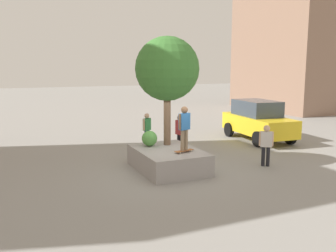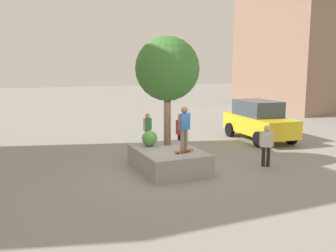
# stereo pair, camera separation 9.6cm
# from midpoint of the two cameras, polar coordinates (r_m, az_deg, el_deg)

# --- Properties ---
(ground_plane) EXTENTS (120.00, 120.00, 0.00)m
(ground_plane) POSITION_cam_midpoint_polar(r_m,az_deg,el_deg) (13.87, -0.03, -6.99)
(ground_plane) COLOR gray
(planter_ledge) EXTENTS (3.14, 2.24, 0.79)m
(planter_ledge) POSITION_cam_midpoint_polar(r_m,az_deg,el_deg) (13.90, -0.20, -5.27)
(planter_ledge) COLOR gray
(planter_ledge) RESTS_ON ground
(plaza_tree) EXTENTS (2.50, 2.50, 4.27)m
(plaza_tree) POSITION_cam_midpoint_polar(r_m,az_deg,el_deg) (14.32, -0.33, 8.87)
(plaza_tree) COLOR brown
(plaza_tree) RESTS_ON planter_ledge
(boxwood_shrub) EXTENTS (0.61, 0.61, 0.61)m
(boxwood_shrub) POSITION_cam_midpoint_polar(r_m,az_deg,el_deg) (14.36, -3.10, -1.95)
(boxwood_shrub) COLOR #4C8C3D
(boxwood_shrub) RESTS_ON planter_ledge
(skateboard) EXTENTS (0.41, 0.83, 0.07)m
(skateboard) POSITION_cam_midpoint_polar(r_m,az_deg,el_deg) (13.35, 2.33, -3.90)
(skateboard) COLOR brown
(skateboard) RESTS_ON planter_ledge
(skateboarder) EXTENTS (0.32, 0.52, 1.62)m
(skateboarder) POSITION_cam_midpoint_polar(r_m,az_deg,el_deg) (13.17, 2.36, 0.13)
(skateboarder) COLOR #847056
(skateboarder) RESTS_ON skateboard
(taxi_cab) EXTENTS (4.66, 2.40, 2.11)m
(taxi_cab) POSITION_cam_midpoint_polar(r_m,az_deg,el_deg) (19.97, 13.73, 0.91)
(taxi_cab) COLOR gold
(taxi_cab) RESTS_ON ground
(pedestrian_crossing) EXTENTS (0.40, 0.47, 1.63)m
(pedestrian_crossing) POSITION_cam_midpoint_polar(r_m,az_deg,el_deg) (14.77, 14.92, -2.52)
(pedestrian_crossing) COLOR black
(pedestrian_crossing) RESTS_ON ground
(passerby_with_bag) EXTENTS (0.58, 0.30, 1.74)m
(passerby_with_bag) POSITION_cam_midpoint_polar(r_m,az_deg,el_deg) (16.56, 1.74, -0.74)
(passerby_with_bag) COLOR black
(passerby_with_bag) RESTS_ON ground
(bystander_watching) EXTENTS (0.37, 0.48, 1.61)m
(bystander_watching) POSITION_cam_midpoint_polar(r_m,az_deg,el_deg) (18.10, -3.46, -0.14)
(bystander_watching) COLOR navy
(bystander_watching) RESTS_ON ground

